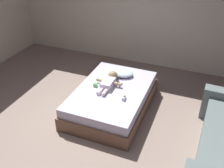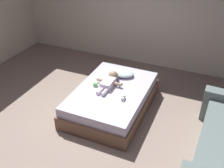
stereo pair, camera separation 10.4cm
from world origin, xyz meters
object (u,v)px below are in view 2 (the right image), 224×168
at_px(toothbrush, 121,85).
at_px(baby_bottle, 123,98).
at_px(toy_block, 96,84).
at_px(bed, 112,99).
at_px(pillow, 121,73).
at_px(baby, 110,81).

xyz_separation_m(toothbrush, baby_bottle, (0.19, -0.38, 0.02)).
bearing_deg(toy_block, baby_bottle, -17.36).
xyz_separation_m(bed, baby_bottle, (0.29, -0.21, 0.24)).
distance_m(toothbrush, toy_block, 0.44).
distance_m(bed, pillow, 0.57).
height_order(bed, baby, baby).
height_order(baby, toy_block, baby).
bearing_deg(pillow, baby, -100.01).
bearing_deg(bed, baby, 129.14).
bearing_deg(pillow, toy_block, -116.78).
relative_size(bed, toy_block, 25.49).
xyz_separation_m(bed, toy_block, (-0.30, -0.03, 0.24)).
bearing_deg(baby_bottle, bed, 144.01).
bearing_deg(baby_bottle, toy_block, 162.64).
relative_size(pillow, baby_bottle, 4.45).
relative_size(pillow, toothbrush, 3.34).
distance_m(toothbrush, baby_bottle, 0.43).
bearing_deg(baby_bottle, baby, 139.50).
xyz_separation_m(toy_block, baby_bottle, (0.59, -0.18, 0.00)).
bearing_deg(toothbrush, pillow, 110.74).
bearing_deg(baby_bottle, pillow, 114.04).
bearing_deg(toothbrush, baby, -166.16).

